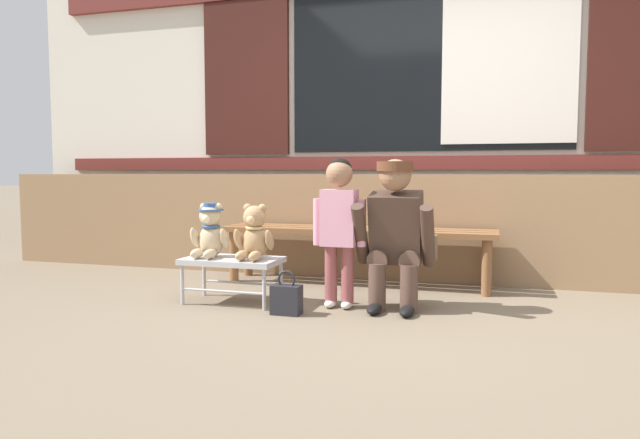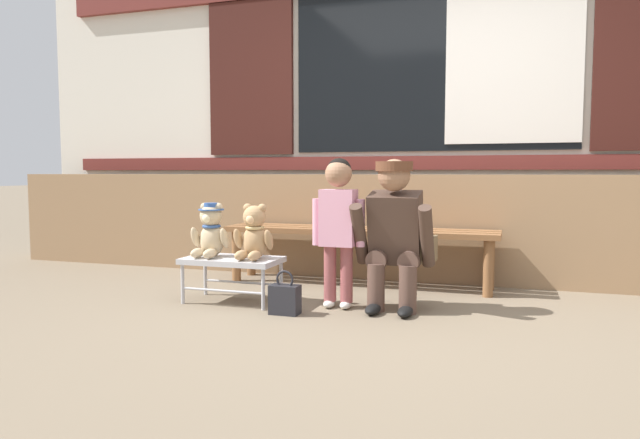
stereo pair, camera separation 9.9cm
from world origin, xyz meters
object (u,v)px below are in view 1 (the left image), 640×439
(teddy_bear_plain, at_px, (254,234))
(child_standing, at_px, (339,216))
(adult_crouching, at_px, (397,234))
(small_display_bench, at_px, (232,263))
(handbag_on_ground, at_px, (287,299))
(wooden_bench_long, at_px, (357,237))
(teddy_bear_with_hat, at_px, (210,231))

(teddy_bear_plain, height_order, child_standing, child_standing)
(adult_crouching, bearing_deg, teddy_bear_plain, -171.88)
(small_display_bench, relative_size, handbag_on_ground, 2.35)
(wooden_bench_long, distance_m, handbag_on_ground, 1.10)
(small_display_bench, xyz_separation_m, adult_crouching, (1.08, 0.13, 0.21))
(small_display_bench, xyz_separation_m, handbag_on_ground, (0.46, -0.20, -0.17))
(handbag_on_ground, bearing_deg, teddy_bear_plain, 145.73)
(teddy_bear_plain, relative_size, handbag_on_ground, 1.34)
(small_display_bench, xyz_separation_m, teddy_bear_plain, (0.16, 0.00, 0.20))
(small_display_bench, relative_size, teddy_bear_with_hat, 1.76)
(wooden_bench_long, xyz_separation_m, child_standing, (0.07, -0.77, 0.22))
(teddy_bear_with_hat, xyz_separation_m, handbag_on_ground, (0.62, -0.20, -0.38))
(small_display_bench, height_order, adult_crouching, adult_crouching)
(teddy_bear_plain, relative_size, child_standing, 0.38)
(adult_crouching, distance_m, handbag_on_ground, 0.80)
(wooden_bench_long, bearing_deg, adult_crouching, -58.75)
(child_standing, height_order, adult_crouching, child_standing)
(wooden_bench_long, relative_size, child_standing, 2.19)
(teddy_bear_with_hat, height_order, adult_crouching, adult_crouching)
(small_display_bench, bearing_deg, adult_crouching, 7.00)
(wooden_bench_long, bearing_deg, child_standing, -84.85)
(teddy_bear_with_hat, relative_size, adult_crouching, 0.38)
(wooden_bench_long, relative_size, small_display_bench, 3.28)
(teddy_bear_with_hat, bearing_deg, small_display_bench, -0.77)
(handbag_on_ground, bearing_deg, small_display_bench, 156.23)
(small_display_bench, relative_size, adult_crouching, 0.67)
(wooden_bench_long, xyz_separation_m, teddy_bear_with_hat, (-0.81, -0.84, 0.10))
(small_display_bench, bearing_deg, child_standing, 5.34)
(wooden_bench_long, relative_size, teddy_bear_with_hat, 5.78)
(adult_crouching, xyz_separation_m, handbag_on_ground, (-0.62, -0.33, -0.38))
(small_display_bench, xyz_separation_m, child_standing, (0.72, 0.07, 0.33))
(small_display_bench, height_order, handbag_on_ground, small_display_bench)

